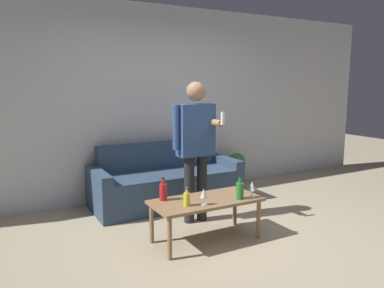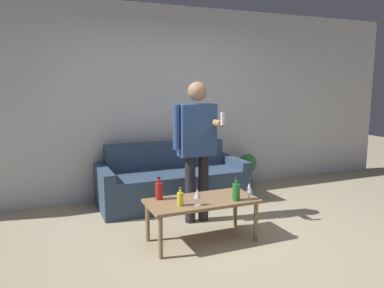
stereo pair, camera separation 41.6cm
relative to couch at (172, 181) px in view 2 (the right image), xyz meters
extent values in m
plane|color=tan|center=(0.09, -1.68, -0.29)|extent=(16.00, 16.00, 0.00)
cube|color=silver|center=(0.09, 0.46, 1.06)|extent=(8.00, 0.06, 2.70)
cube|color=#334760|center=(0.00, -0.16, -0.07)|extent=(1.70, 0.60, 0.45)
cube|color=#334760|center=(0.00, 0.25, 0.11)|extent=(1.70, 0.23, 0.80)
cube|color=#334760|center=(-0.92, -0.05, -0.01)|extent=(0.14, 0.83, 0.56)
cube|color=#334760|center=(0.92, -0.05, -0.01)|extent=(0.14, 0.83, 0.56)
cube|color=#8E6B47|center=(-0.15, -1.34, 0.14)|extent=(1.13, 0.53, 0.03)
cylinder|color=#8E6B47|center=(-0.67, -1.55, -0.09)|extent=(0.04, 0.04, 0.41)
cylinder|color=#8E6B47|center=(0.36, -1.55, -0.09)|extent=(0.04, 0.04, 0.41)
cylinder|color=#8E6B47|center=(-0.67, -1.12, -0.09)|extent=(0.04, 0.04, 0.41)
cylinder|color=#8E6B47|center=(0.36, -1.12, -0.09)|extent=(0.04, 0.04, 0.41)
cylinder|color=yellow|center=(-0.42, -1.43, 0.22)|extent=(0.06, 0.06, 0.13)
cylinder|color=yellow|center=(-0.42, -1.43, 0.31)|extent=(0.02, 0.02, 0.05)
cylinder|color=black|center=(-0.42, -1.43, 0.33)|extent=(0.03, 0.03, 0.01)
cylinder|color=#B21E1E|center=(-0.55, -1.16, 0.24)|extent=(0.08, 0.08, 0.17)
cylinder|color=#B21E1E|center=(-0.55, -1.16, 0.36)|extent=(0.03, 0.03, 0.07)
cylinder|color=black|center=(-0.55, -1.16, 0.38)|extent=(0.03, 0.03, 0.01)
cylinder|color=#23752D|center=(0.16, -1.49, 0.24)|extent=(0.08, 0.08, 0.17)
cylinder|color=#23752D|center=(0.16, -1.49, 0.35)|extent=(0.03, 0.03, 0.07)
cylinder|color=black|center=(0.16, -1.49, 0.38)|extent=(0.03, 0.03, 0.01)
cylinder|color=silver|center=(0.30, -1.52, 0.15)|extent=(0.07, 0.07, 0.01)
cylinder|color=silver|center=(0.30, -1.52, 0.19)|extent=(0.01, 0.01, 0.07)
cone|color=silver|center=(0.30, -1.52, 0.28)|extent=(0.07, 0.07, 0.10)
cylinder|color=silver|center=(-0.27, -1.48, 0.15)|extent=(0.06, 0.06, 0.01)
cylinder|color=silver|center=(-0.27, -1.48, 0.19)|extent=(0.01, 0.01, 0.07)
cone|color=silver|center=(-0.27, -1.48, 0.27)|extent=(0.07, 0.07, 0.09)
cylinder|color=#232328|center=(-0.06, -0.80, 0.10)|extent=(0.12, 0.12, 0.79)
cylinder|color=#232328|center=(0.12, -0.80, 0.10)|extent=(0.12, 0.12, 0.79)
cube|color=#2D4C84|center=(0.03, -0.80, 0.80)|extent=(0.43, 0.19, 0.59)
sphere|color=#9E7556|center=(0.03, -0.80, 1.23)|extent=(0.22, 0.22, 0.22)
cylinder|color=#2D4C84|center=(-0.22, -0.80, 0.84)|extent=(0.08, 0.08, 0.51)
cylinder|color=#9E7556|center=(0.20, -0.93, 0.88)|extent=(0.08, 0.27, 0.08)
cube|color=white|center=(0.20, -1.10, 0.94)|extent=(0.03, 0.03, 0.14)
cylinder|color=#4C4C51|center=(1.30, 0.17, -0.22)|extent=(0.17, 0.17, 0.14)
cylinder|color=#476B38|center=(1.30, 0.17, -0.07)|extent=(0.02, 0.02, 0.17)
sphere|color=#337A38|center=(1.30, 0.17, 0.11)|extent=(0.28, 0.28, 0.28)
camera|label=1|loc=(-2.05, -4.51, 1.32)|focal=35.00mm
camera|label=2|loc=(-1.67, -4.69, 1.32)|focal=35.00mm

